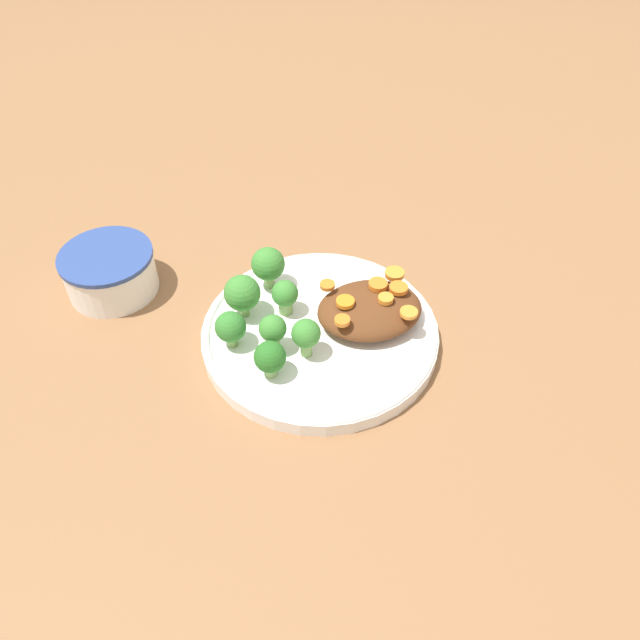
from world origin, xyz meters
The scene contains 19 objects.
ground_plane centered at (0.00, 0.00, 0.00)m, with size 4.00×4.00×0.00m, color #8C603D.
plate centered at (0.00, 0.00, 0.01)m, with size 0.29×0.29×0.02m.
dip_bowl centered at (-0.25, 0.16, 0.03)m, with size 0.12×0.12×0.06m.
stew_mound centered at (0.06, 0.00, 0.04)m, with size 0.13×0.10×0.04m, color #5B3319.
broccoli_floret_0 centered at (-0.07, -0.06, 0.05)m, with size 0.04×0.04×0.05m.
broccoli_floret_1 centered at (-0.05, 0.09, 0.05)m, with size 0.04×0.04×0.06m.
broccoli_floret_2 centered at (-0.06, -0.02, 0.05)m, with size 0.03×0.03×0.05m.
broccoli_floret_3 centered at (-0.09, 0.05, 0.05)m, with size 0.04×0.04×0.06m.
broccoli_floret_4 centered at (-0.11, 0.00, 0.05)m, with size 0.04×0.04×0.05m.
broccoli_floret_5 centered at (-0.03, -0.04, 0.05)m, with size 0.03×0.03×0.05m.
broccoli_floret_6 centered at (-0.03, 0.04, 0.05)m, with size 0.03×0.03×0.05m.
carrot_slice_0 centered at (0.02, -0.03, 0.06)m, with size 0.02×0.02×0.01m, color orange.
carrot_slice_1 centered at (0.08, -0.01, 0.06)m, with size 0.02×0.02×0.01m, color orange.
carrot_slice_2 centered at (0.08, 0.02, 0.06)m, with size 0.02×0.02×0.01m, color orange.
carrot_slice_3 centered at (0.02, 0.03, 0.06)m, with size 0.02×0.02×0.01m, color orange.
carrot_slice_4 centered at (0.10, -0.03, 0.06)m, with size 0.02×0.02×0.00m, color orange.
carrot_slice_5 centered at (0.03, 0.00, 0.06)m, with size 0.02×0.02×0.01m, color orange.
carrot_slice_6 centered at (0.10, 0.03, 0.06)m, with size 0.02×0.02×0.01m, color orange.
carrot_slice_7 centered at (0.10, 0.01, 0.06)m, with size 0.02×0.02×0.01m, color orange.
Camera 1 is at (-0.13, -0.51, 0.56)m, focal length 35.00 mm.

